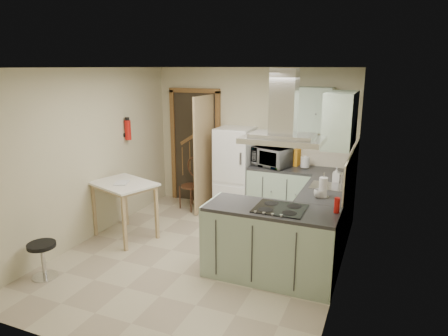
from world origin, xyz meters
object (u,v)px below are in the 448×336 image
at_px(drop_leaf_table, 125,210).
at_px(fridge, 235,171).
at_px(stool, 43,260).
at_px(microwave, 272,157).
at_px(bentwood_chair, 191,186).
at_px(peninsula, 271,243).
at_px(extractor_hood, 282,140).

bearing_deg(drop_leaf_table, fridge, 75.37).
xyz_separation_m(stool, microwave, (1.99, 3.01, 0.84)).
distance_m(drop_leaf_table, bentwood_chair, 1.54).
height_order(drop_leaf_table, bentwood_chair, drop_leaf_table).
bearing_deg(peninsula, fridge, 121.74).
height_order(drop_leaf_table, stool, drop_leaf_table).
xyz_separation_m(extractor_hood, stool, (-2.65, -1.06, -1.50)).
relative_size(stool, microwave, 0.77).
distance_m(fridge, drop_leaf_table, 2.03).
distance_m(extractor_hood, bentwood_chair, 3.06).
xyz_separation_m(fridge, extractor_hood, (1.32, -1.98, 0.97)).
bearing_deg(stool, drop_leaf_table, 81.61).
distance_m(fridge, extractor_hood, 2.57).
distance_m(stool, microwave, 3.70).
height_order(bentwood_chair, microwave, microwave).
distance_m(fridge, stool, 3.36).
bearing_deg(bentwood_chair, fridge, 33.40).
bearing_deg(bentwood_chair, drop_leaf_table, -81.69).
distance_m(bentwood_chair, stool, 2.94).
height_order(fridge, peninsula, fridge).
bearing_deg(bentwood_chair, extractor_hood, -19.39).
relative_size(drop_leaf_table, stool, 2.03).
relative_size(peninsula, stool, 3.45).
bearing_deg(extractor_hood, bentwood_chair, 139.12).
bearing_deg(peninsula, stool, -157.41).
bearing_deg(peninsula, bentwood_chair, 137.74).
xyz_separation_m(bentwood_chair, microwave, (1.44, 0.13, 0.64)).
bearing_deg(bentwood_chair, peninsula, -20.78).
xyz_separation_m(peninsula, drop_leaf_table, (-2.35, 0.32, -0.02)).
height_order(stool, microwave, microwave).
bearing_deg(stool, fridge, 66.42).
height_order(peninsula, bentwood_chair, peninsula).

